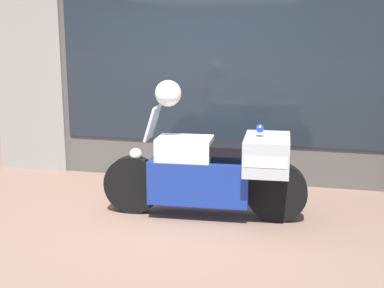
# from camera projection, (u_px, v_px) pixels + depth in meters

# --- Properties ---
(ground_plane) EXTENTS (60.00, 60.00, 0.00)m
(ground_plane) POSITION_uv_depth(u_px,v_px,m) (159.00, 224.00, 5.86)
(ground_plane) COLOR #7A5B4C
(shop_building) EXTENTS (6.06, 0.55, 3.20)m
(shop_building) POSITION_uv_depth(u_px,v_px,m) (167.00, 63.00, 7.51)
(shop_building) COLOR #56514C
(shop_building) RESTS_ON ground
(window_display) EXTENTS (4.55, 0.30, 2.08)m
(window_display) POSITION_uv_depth(u_px,v_px,m) (230.00, 144.00, 7.58)
(window_display) COLOR slate
(window_display) RESTS_ON ground
(paramedic_motorcycle) EXTENTS (2.32, 0.78, 1.26)m
(paramedic_motorcycle) POSITION_uv_depth(u_px,v_px,m) (217.00, 170.00, 5.97)
(paramedic_motorcycle) COLOR black
(paramedic_motorcycle) RESTS_ON ground
(white_helmet) EXTENTS (0.29, 0.29, 0.29)m
(white_helmet) POSITION_uv_depth(u_px,v_px,m) (168.00, 93.00, 5.87)
(white_helmet) COLOR white
(white_helmet) RESTS_ON paramedic_motorcycle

